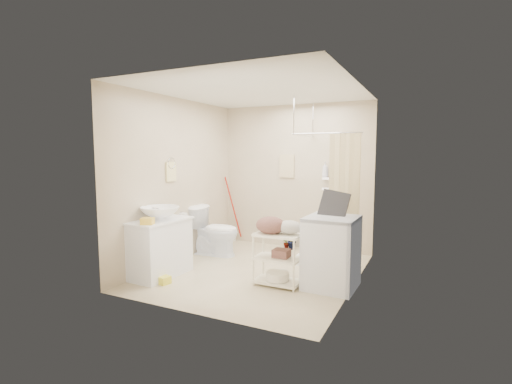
# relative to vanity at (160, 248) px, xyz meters

# --- Properties ---
(floor) EXTENTS (3.20, 3.20, 0.00)m
(floor) POSITION_rel_vanity_xyz_m (1.16, 0.75, -0.40)
(floor) COLOR beige
(floor) RESTS_ON ground
(ceiling) EXTENTS (2.80, 3.20, 0.04)m
(ceiling) POSITION_rel_vanity_xyz_m (1.16, 0.75, 2.20)
(ceiling) COLOR silver
(ceiling) RESTS_ON ground
(wall_back) EXTENTS (2.80, 0.04, 2.60)m
(wall_back) POSITION_rel_vanity_xyz_m (1.16, 2.35, 0.90)
(wall_back) COLOR beige
(wall_back) RESTS_ON ground
(wall_front) EXTENTS (2.80, 0.04, 2.60)m
(wall_front) POSITION_rel_vanity_xyz_m (1.16, -0.85, 0.90)
(wall_front) COLOR beige
(wall_front) RESTS_ON ground
(wall_left) EXTENTS (0.04, 3.20, 2.60)m
(wall_left) POSITION_rel_vanity_xyz_m (-0.24, 0.75, 0.90)
(wall_left) COLOR beige
(wall_left) RESTS_ON ground
(wall_right) EXTENTS (0.04, 3.20, 2.60)m
(wall_right) POSITION_rel_vanity_xyz_m (2.56, 0.75, 0.90)
(wall_right) COLOR beige
(wall_right) RESTS_ON ground
(vanity) EXTENTS (0.55, 0.94, 0.81)m
(vanity) POSITION_rel_vanity_xyz_m (0.00, 0.00, 0.00)
(vanity) COLOR silver
(vanity) RESTS_ON ground
(sink) EXTENTS (0.58, 0.58, 0.18)m
(sink) POSITION_rel_vanity_xyz_m (0.01, 0.00, 0.50)
(sink) COLOR white
(sink) RESTS_ON vanity
(counter_basket) EXTENTS (0.19, 0.17, 0.09)m
(counter_basket) POSITION_rel_vanity_xyz_m (0.09, -0.34, 0.45)
(counter_basket) COLOR yellow
(counter_basket) RESTS_ON vanity
(floor_basket) EXTENTS (0.30, 0.25, 0.14)m
(floor_basket) POSITION_rel_vanity_xyz_m (0.24, -0.25, -0.33)
(floor_basket) COLOR yellow
(floor_basket) RESTS_ON ground
(toilet) EXTENTS (0.85, 0.53, 0.84)m
(toilet) POSITION_rel_vanity_xyz_m (0.12, 1.27, 0.02)
(toilet) COLOR white
(toilet) RESTS_ON ground
(mop) EXTENTS (0.16, 0.16, 1.26)m
(mop) POSITION_rel_vanity_xyz_m (-0.10, 2.27, 0.23)
(mop) COLOR #A71408
(mop) RESTS_ON ground
(potted_plant_a) EXTENTS (0.19, 0.14, 0.34)m
(potted_plant_a) POSITION_rel_vanity_xyz_m (1.06, 2.19, -0.23)
(potted_plant_a) COLOR brown
(potted_plant_a) RESTS_ON ground
(potted_plant_b) EXTENTS (0.22, 0.18, 0.35)m
(potted_plant_b) POSITION_rel_vanity_xyz_m (1.20, 2.16, -0.23)
(potted_plant_b) COLOR brown
(potted_plant_b) RESTS_ON ground
(hanging_towel) EXTENTS (0.28, 0.03, 0.42)m
(hanging_towel) POSITION_rel_vanity_xyz_m (1.01, 2.33, 1.10)
(hanging_towel) COLOR beige
(hanging_towel) RESTS_ON wall_back
(towel_ring) EXTENTS (0.04, 0.22, 0.34)m
(towel_ring) POSITION_rel_vanity_xyz_m (-0.22, 0.55, 1.07)
(towel_ring) COLOR #F7E898
(towel_ring) RESTS_ON wall_left
(tp_holder) EXTENTS (0.08, 0.12, 0.14)m
(tp_holder) POSITION_rel_vanity_xyz_m (-0.20, 0.80, 0.32)
(tp_holder) COLOR white
(tp_holder) RESTS_ON wall_left
(shower) EXTENTS (1.10, 1.10, 2.10)m
(shower) POSITION_rel_vanity_xyz_m (2.01, 1.80, 0.65)
(shower) COLOR white
(shower) RESTS_ON ground
(shampoo_bottle_a) EXTENTS (0.11, 0.11, 0.26)m
(shampoo_bottle_a) POSITION_rel_vanity_xyz_m (1.74, 2.28, 1.05)
(shampoo_bottle_a) COLOR silver
(shampoo_bottle_a) RESTS_ON shower
(shampoo_bottle_b) EXTENTS (0.09, 0.09, 0.16)m
(shampoo_bottle_b) POSITION_rel_vanity_xyz_m (1.89, 2.26, 1.00)
(shampoo_bottle_b) COLOR #4969B3
(shampoo_bottle_b) RESTS_ON shower
(washing_machine) EXTENTS (0.65, 0.67, 0.93)m
(washing_machine) POSITION_rel_vanity_xyz_m (2.30, 0.59, 0.06)
(washing_machine) COLOR silver
(washing_machine) RESTS_ON ground
(laundry_rack) EXTENTS (0.60, 0.35, 0.83)m
(laundry_rack) POSITION_rel_vanity_xyz_m (1.65, 0.37, 0.01)
(laundry_rack) COLOR white
(laundry_rack) RESTS_ON ground
(ironing_board) EXTENTS (0.38, 0.16, 1.30)m
(ironing_board) POSITION_rel_vanity_xyz_m (2.21, 0.60, 0.25)
(ironing_board) COLOR black
(ironing_board) RESTS_ON ground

